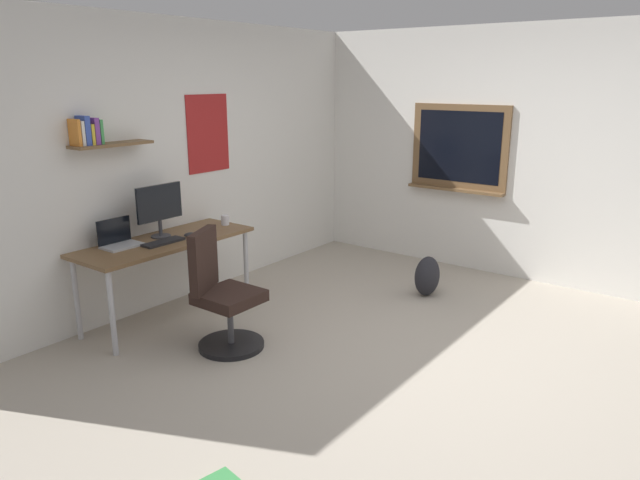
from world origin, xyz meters
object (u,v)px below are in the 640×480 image
(backpack, at_px, (427,276))
(office_chair, at_px, (222,298))
(laptop, at_px, (119,240))
(monitor_primary, at_px, (159,207))
(coffee_mug, at_px, (225,220))
(keyboard, at_px, (163,242))
(desk, at_px, (166,248))
(computer_mouse, at_px, (189,234))

(backpack, bearing_deg, office_chair, 159.36)
(office_chair, xyz_separation_m, backpack, (2.01, -0.76, -0.21))
(laptop, relative_size, monitor_primary, 0.67)
(laptop, height_order, coffee_mug, laptop)
(keyboard, relative_size, coffee_mug, 4.02)
(desk, height_order, monitor_primary, monitor_primary)
(office_chair, xyz_separation_m, coffee_mug, (0.81, 0.78, 0.36))
(computer_mouse, distance_m, backpack, 2.32)
(desk, xyz_separation_m, computer_mouse, (0.20, -0.08, 0.09))
(desk, height_order, keyboard, keyboard)
(desk, height_order, office_chair, office_chair)
(keyboard, bearing_deg, computer_mouse, 0.00)
(coffee_mug, bearing_deg, keyboard, -176.27)
(laptop, xyz_separation_m, computer_mouse, (0.56, -0.22, -0.04))
(monitor_primary, bearing_deg, office_chair, -100.08)
(coffee_mug, bearing_deg, monitor_primary, 169.30)
(desk, distance_m, keyboard, 0.14)
(coffee_mug, bearing_deg, computer_mouse, -174.15)
(desk, bearing_deg, office_chair, -98.54)
(desk, bearing_deg, computer_mouse, -20.58)
(keyboard, height_order, coffee_mug, coffee_mug)
(monitor_primary, xyz_separation_m, backpack, (1.85, -1.66, -0.80))
(office_chair, distance_m, coffee_mug, 1.18)
(laptop, xyz_separation_m, monitor_primary, (0.39, -0.05, 0.22))
(laptop, relative_size, coffee_mug, 3.37)
(laptop, bearing_deg, desk, -22.27)
(desk, bearing_deg, keyboard, -136.24)
(desk, height_order, backpack, desk)
(desk, xyz_separation_m, coffee_mug, (0.69, -0.03, 0.12))
(keyboard, bearing_deg, coffee_mug, 3.73)
(laptop, height_order, keyboard, laptop)
(office_chair, xyz_separation_m, computer_mouse, (0.32, 0.73, 0.33))
(laptop, bearing_deg, office_chair, -76.08)
(monitor_primary, bearing_deg, backpack, -41.78)
(computer_mouse, distance_m, coffee_mug, 0.49)
(computer_mouse, bearing_deg, backpack, -41.25)
(monitor_primary, xyz_separation_m, coffee_mug, (0.65, -0.12, -0.22))
(laptop, relative_size, keyboard, 0.84)
(laptop, xyz_separation_m, coffee_mug, (1.04, -0.17, -0.01))
(office_chair, height_order, computer_mouse, office_chair)
(backpack, bearing_deg, keyboard, 143.04)
(keyboard, distance_m, backpack, 2.53)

